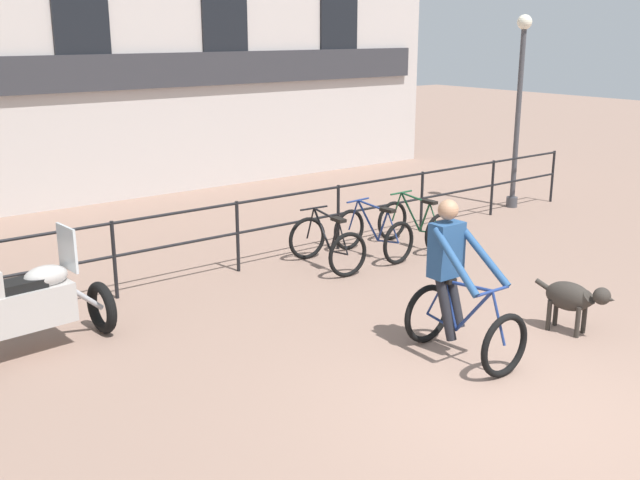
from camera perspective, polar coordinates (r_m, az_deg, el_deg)
name	(u,v)px	position (r m, az deg, el deg)	size (l,w,h in m)	color
ground_plane	(531,408)	(7.46, 15.77, -12.22)	(60.00, 60.00, 0.00)	#8E7060
canal_railing	(237,224)	(10.85, -6.32, 1.19)	(15.05, 0.05, 1.05)	black
cyclist_with_bike	(456,288)	(8.13, 10.34, -3.62)	(0.69, 1.18, 1.70)	black
dog	(573,298)	(9.15, 18.72, -4.17)	(0.39, 0.95, 0.63)	#332D28
parked_motorcycle	(29,304)	(8.70, -21.30, -4.58)	(1.78, 0.75, 1.35)	black
parked_bicycle_near_lamp	(327,244)	(11.04, 0.53, -0.34)	(0.72, 1.15, 0.86)	black
parked_bicycle_mid_left	(373,234)	(11.61, 4.08, 0.43)	(0.76, 1.17, 0.86)	black
parked_bicycle_mid_right	(415,225)	(12.22, 7.29, 1.12)	(0.70, 1.13, 0.86)	black
street_lamp	(519,101)	(15.10, 14.92, 10.20)	(0.28, 0.28, 3.69)	#424247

